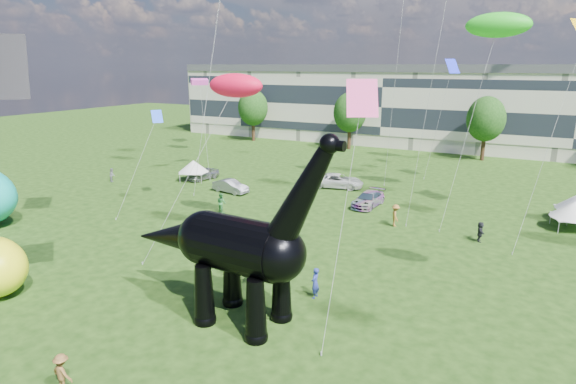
% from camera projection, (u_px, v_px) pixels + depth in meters
% --- Properties ---
extents(ground, '(220.00, 220.00, 0.00)m').
position_uv_depth(ground, '(200.00, 310.00, 26.34)').
color(ground, '#16330C').
rests_on(ground, ground).
extents(terrace_row, '(78.00, 11.00, 12.00)m').
position_uv_depth(terrace_row, '(392.00, 108.00, 81.23)').
color(terrace_row, beige).
rests_on(terrace_row, ground).
extents(tree_far_left, '(5.20, 5.20, 9.44)m').
position_uv_depth(tree_far_left, '(253.00, 105.00, 83.58)').
color(tree_far_left, '#382314').
rests_on(tree_far_left, ground).
extents(tree_mid_left, '(5.20, 5.20, 9.44)m').
position_uv_depth(tree_mid_left, '(350.00, 109.00, 75.33)').
color(tree_mid_left, '#382314').
rests_on(tree_mid_left, ground).
extents(tree_mid_right, '(5.20, 5.20, 9.44)m').
position_uv_depth(tree_mid_right, '(486.00, 115.00, 66.16)').
color(tree_mid_right, '#382314').
rests_on(tree_mid_right, ground).
extents(dinosaur_sculpture, '(12.98, 3.68, 10.62)m').
position_uv_depth(dinosaur_sculpture, '(233.00, 247.00, 24.55)').
color(dinosaur_sculpture, black).
rests_on(dinosaur_sculpture, ground).
extents(car_silver, '(2.38, 4.33, 1.39)m').
position_uv_depth(car_silver, '(203.00, 174.00, 56.13)').
color(car_silver, '#A3A3A7').
rests_on(car_silver, ground).
extents(car_grey, '(4.28, 2.02, 1.36)m').
position_uv_depth(car_grey, '(231.00, 186.00, 50.45)').
color(car_grey, gray).
rests_on(car_grey, ground).
extents(car_white, '(5.90, 3.61, 1.53)m').
position_uv_depth(car_white, '(338.00, 181.00, 52.47)').
color(car_white, silver).
rests_on(car_white, ground).
extents(car_dark, '(2.23, 4.87, 1.38)m').
position_uv_depth(car_dark, '(368.00, 199.00, 45.55)').
color(car_dark, '#595960').
rests_on(car_dark, ground).
extents(gazebo_near, '(4.20, 4.20, 2.43)m').
position_uv_depth(gazebo_near, '(574.00, 210.00, 38.80)').
color(gazebo_near, white).
rests_on(gazebo_near, ground).
extents(gazebo_left, '(4.43, 4.43, 2.39)m').
position_uv_depth(gazebo_left, '(193.00, 166.00, 55.50)').
color(gazebo_left, silver).
rests_on(gazebo_left, ground).
extents(visitors, '(53.70, 39.82, 1.87)m').
position_uv_depth(visitors, '(302.00, 221.00, 38.63)').
color(visitors, brown).
rests_on(visitors, ground).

